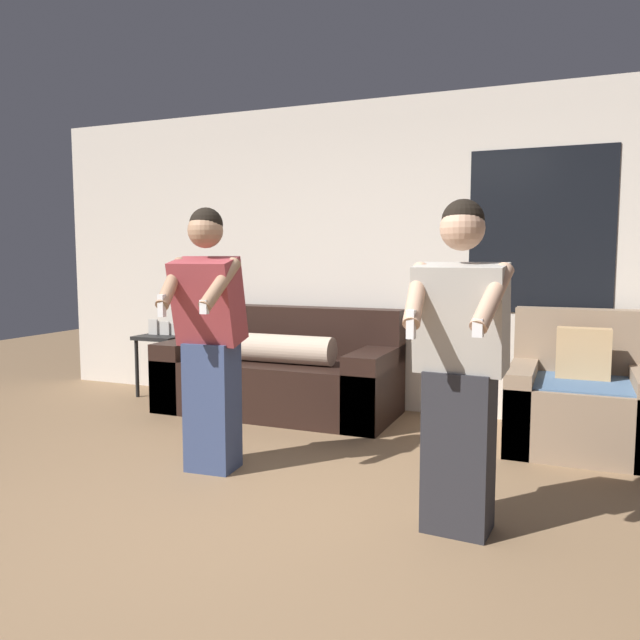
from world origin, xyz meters
TOP-DOWN VIEW (x-y plane):
  - ground_plane at (0.00, 0.00)m, footprint 14.00×14.00m
  - wall_back at (0.02, 2.91)m, footprint 6.84×0.07m
  - couch at (-0.77, 2.44)m, footprint 2.04×0.88m
  - armchair at (1.66, 2.35)m, footprint 0.98×0.95m
  - side_table at (-2.11, 2.62)m, footprint 0.44×0.47m
  - person_left at (-0.51, 0.91)m, footprint 0.46×0.52m
  - person_right at (1.09, 0.61)m, footprint 0.49×0.50m

SIDE VIEW (x-z plane):
  - ground_plane at x=0.00m, z-range 0.00..0.00m
  - armchair at x=1.66m, z-range -0.16..0.80m
  - couch at x=-0.77m, z-range -0.13..0.78m
  - side_table at x=-2.11m, z-range 0.13..0.87m
  - person_right at x=1.09m, z-range 0.01..1.63m
  - person_left at x=-0.51m, z-range 0.02..1.66m
  - wall_back at x=0.02m, z-range 0.00..2.70m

